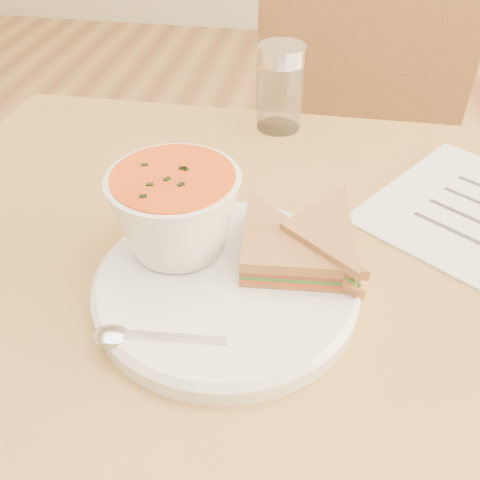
% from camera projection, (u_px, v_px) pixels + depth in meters
% --- Properties ---
extents(dining_table, '(1.00, 0.70, 0.75)m').
position_uv_depth(dining_table, '(312.00, 469.00, 0.76)').
color(dining_table, '#97602E').
rests_on(dining_table, floor).
extents(chair_far, '(0.43, 0.43, 0.92)m').
position_uv_depth(chair_far, '(339.00, 230.00, 1.05)').
color(chair_far, brown).
rests_on(chair_far, floor).
extents(plate, '(0.30, 0.30, 0.02)m').
position_uv_depth(plate, '(226.00, 286.00, 0.50)').
color(plate, white).
rests_on(plate, dining_table).
extents(soup_bowl, '(0.14, 0.14, 0.09)m').
position_uv_depth(soup_bowl, '(176.00, 215.00, 0.51)').
color(soup_bowl, white).
rests_on(soup_bowl, plate).
extents(sandwich_half_a, '(0.12, 0.12, 0.03)m').
position_uv_depth(sandwich_half_a, '(239.00, 278.00, 0.48)').
color(sandwich_half_a, '#B67740').
rests_on(sandwich_half_a, plate).
extents(sandwich_half_b, '(0.13, 0.13, 0.03)m').
position_uv_depth(sandwich_half_b, '(279.00, 235.00, 0.51)').
color(sandwich_half_b, '#B67740').
rests_on(sandwich_half_b, plate).
extents(spoon, '(0.17, 0.05, 0.01)m').
position_uv_depth(spoon, '(169.00, 339.00, 0.44)').
color(spoon, silver).
rests_on(spoon, plate).
extents(condiment_shaker, '(0.08, 0.08, 0.12)m').
position_uv_depth(condiment_shaker, '(280.00, 88.00, 0.73)').
color(condiment_shaker, silver).
rests_on(condiment_shaker, dining_table).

